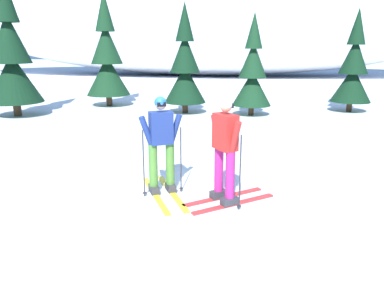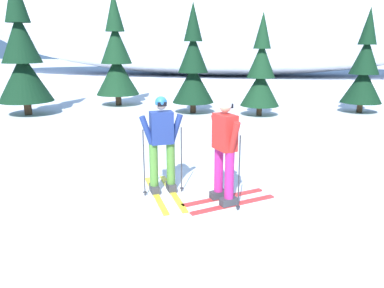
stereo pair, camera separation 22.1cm
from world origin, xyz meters
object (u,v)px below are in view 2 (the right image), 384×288
at_px(pine_tree_right, 364,70).
at_px(pine_tree_left, 116,59).
at_px(skier_navy_jacket, 162,144).
at_px(skier_red_jacket, 225,149).
at_px(pine_tree_center_left, 193,68).
at_px(pine_tree_center_right, 261,73).
at_px(pine_tree_far_left, 22,57).

bearing_deg(pine_tree_right, pine_tree_left, 179.56).
distance_m(skier_navy_jacket, pine_tree_right, 10.77).
bearing_deg(skier_red_jacket, pine_tree_center_left, 103.39).
bearing_deg(pine_tree_center_right, pine_tree_right, 19.08).
bearing_deg(pine_tree_center_left, skier_red_jacket, -76.61).
bearing_deg(skier_navy_jacket, pine_tree_right, 59.30).
xyz_separation_m(pine_tree_far_left, pine_tree_left, (2.51, 2.79, -0.15)).
height_order(skier_red_jacket, pine_tree_far_left, pine_tree_far_left).
height_order(skier_navy_jacket, pine_tree_right, pine_tree_right).
bearing_deg(skier_navy_jacket, skier_red_jacket, -13.42).
relative_size(pine_tree_left, pine_tree_center_right, 1.28).
xyz_separation_m(skier_navy_jacket, pine_tree_center_left, (-0.87, 8.03, 0.82)).
bearing_deg(pine_tree_center_left, pine_tree_right, 10.74).
distance_m(pine_tree_left, pine_tree_center_right, 6.22).
relative_size(pine_tree_center_left, pine_tree_center_right, 1.11).
xyz_separation_m(pine_tree_far_left, pine_tree_center_right, (8.55, 1.38, -0.57)).
bearing_deg(pine_tree_far_left, pine_tree_left, 48.00).
bearing_deg(pine_tree_right, skier_red_jacket, -114.75).
bearing_deg(skier_red_jacket, pine_tree_center_right, 86.21).
relative_size(pine_tree_left, pine_tree_right, 1.21).
distance_m(skier_red_jacket, pine_tree_center_right, 8.22).
bearing_deg(pine_tree_far_left, pine_tree_center_right, 9.18).
height_order(pine_tree_far_left, pine_tree_center_left, pine_tree_far_left).
height_order(skier_navy_jacket, pine_tree_far_left, pine_tree_far_left).
bearing_deg(pine_tree_center_left, skier_navy_jacket, -83.81).
relative_size(skier_navy_jacket, pine_tree_center_left, 0.42).
xyz_separation_m(pine_tree_center_right, pine_tree_right, (3.84, 1.33, 0.09)).
bearing_deg(pine_tree_left, pine_tree_far_left, -132.00).
distance_m(pine_tree_far_left, pine_tree_center_right, 8.68).
height_order(skier_red_jacket, pine_tree_left, pine_tree_left).
xyz_separation_m(skier_navy_jacket, pine_tree_left, (-4.39, 9.32, 1.09)).
relative_size(skier_red_jacket, pine_tree_center_left, 0.43).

